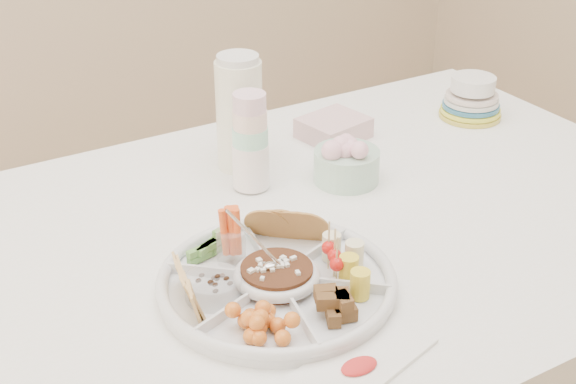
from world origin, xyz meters
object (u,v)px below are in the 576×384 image
dining_table (317,377)px  plate_stack (472,98)px  party_tray (277,279)px  thermos (239,111)px

dining_table → plate_stack: plate_stack is taller
plate_stack → dining_table: bearing=-158.1°
party_tray → thermos: thermos is taller
dining_table → plate_stack: size_ratio=10.33×
party_tray → plate_stack: 0.84m
thermos → party_tray: bearing=-110.4°
dining_table → plate_stack: 0.75m
thermos → plate_stack: thermos is taller
dining_table → plate_stack: bearing=21.9°
party_tray → plate_stack: bearing=26.9°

